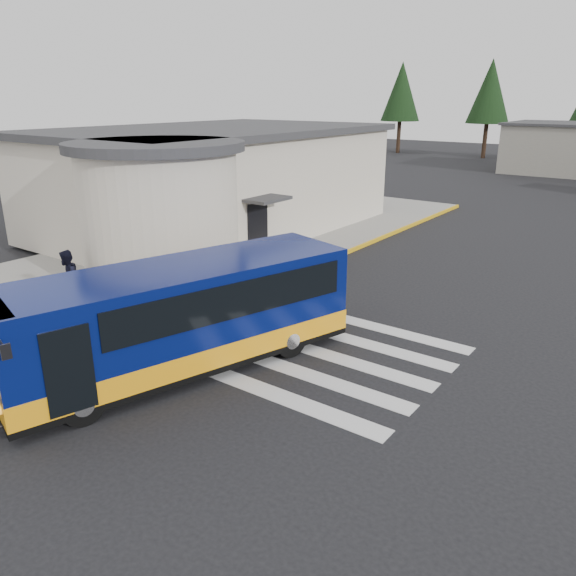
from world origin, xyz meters
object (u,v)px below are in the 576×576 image
Objects in this scene: transit_bus at (181,321)px; pedestrian_a at (76,318)px; bollard at (84,337)px; pedestrian_b at (68,278)px.

transit_bus is 2.82m from pedestrian_a.
pedestrian_a reaches higher than bollard.
transit_bus reaches higher than pedestrian_a.
transit_bus reaches higher than bollard.
bollard is (3.45, -1.87, -0.40)m from pedestrian_b.
pedestrian_b is 3.94m from bollard.
pedestrian_a is at bearing 24.26° from pedestrian_b.
pedestrian_b is (-5.72, 0.69, -0.20)m from transit_bus.
bollard is (-2.27, -1.18, -0.60)m from transit_bus.
transit_bus is at bearing -96.40° from pedestrian_a.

